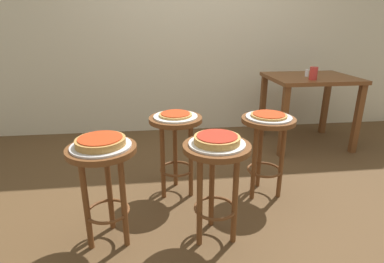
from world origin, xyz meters
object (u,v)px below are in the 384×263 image
(serving_plate_middle, at_px, (101,146))
(stool_rear, at_px, (176,137))
(stool_middle, at_px, (104,172))
(pizza_middle, at_px, (101,141))
(pizza_rear, at_px, (175,114))
(cup_near_edge, at_px, (313,73))
(stool_foreground, at_px, (216,169))
(stool_leftside, at_px, (267,138))
(serving_plate_foreground, at_px, (217,144))
(pizza_foreground, at_px, (217,139))
(pizza_leftside, at_px, (269,115))
(serving_plate_leftside, at_px, (269,117))
(condiment_shaker, at_px, (307,73))
(dining_table, at_px, (310,88))
(serving_plate_rear, at_px, (176,116))

(serving_plate_middle, xyz_separation_m, stool_rear, (0.47, 0.54, -0.17))
(stool_middle, xyz_separation_m, pizza_middle, (-0.00, -0.00, 0.20))
(serving_plate_middle, xyz_separation_m, pizza_rear, (0.47, 0.54, 0.02))
(stool_middle, height_order, cup_near_edge, cup_near_edge)
(stool_foreground, relative_size, stool_leftside, 1.00)
(stool_foreground, xyz_separation_m, serving_plate_middle, (-0.67, 0.05, 0.17))
(stool_foreground, bearing_deg, serving_plate_middle, 175.88)
(serving_plate_foreground, bearing_deg, pizza_foreground, -90.00)
(stool_middle, xyz_separation_m, pizza_leftside, (1.17, 0.44, 0.18))
(stool_foreground, xyz_separation_m, serving_plate_leftside, (0.50, 0.48, 0.17))
(pizza_foreground, bearing_deg, condiment_shaker, 49.43)
(dining_table, xyz_separation_m, cup_near_edge, (-0.09, -0.21, 0.20))
(condiment_shaker, bearing_deg, serving_plate_middle, -143.49)
(pizza_foreground, distance_m, pizza_rear, 0.62)
(serving_plate_middle, bearing_deg, condiment_shaker, 36.51)
(serving_plate_foreground, xyz_separation_m, condiment_shaker, (1.28, 1.49, 0.16))
(stool_middle, xyz_separation_m, serving_plate_rear, (0.47, 0.54, 0.17))
(serving_plate_middle, xyz_separation_m, condiment_shaker, (1.95, 1.44, 0.16))
(serving_plate_middle, relative_size, pizza_middle, 1.22)
(condiment_shaker, bearing_deg, cup_near_edge, -98.57)
(serving_plate_rear, height_order, pizza_rear, pizza_rear)
(stool_middle, relative_size, stool_rear, 1.00)
(pizza_middle, distance_m, pizza_leftside, 1.25)
(condiment_shaker, bearing_deg, serving_plate_leftside, -127.82)
(stool_foreground, distance_m, serving_plate_leftside, 0.71)
(stool_rear, bearing_deg, stool_leftside, -8.45)
(pizza_leftside, bearing_deg, stool_middle, -159.53)
(serving_plate_leftside, distance_m, pizza_leftside, 0.02)
(cup_near_edge, bearing_deg, stool_foreground, -133.85)
(serving_plate_leftside, relative_size, serving_plate_rear, 1.03)
(stool_foreground, relative_size, serving_plate_foreground, 1.93)
(pizza_leftside, relative_size, pizza_rear, 1.08)
(pizza_rear, bearing_deg, serving_plate_middle, -131.14)
(stool_middle, bearing_deg, serving_plate_foreground, -4.12)
(stool_middle, distance_m, pizza_middle, 0.20)
(serving_plate_foreground, height_order, stool_leftside, serving_plate_foreground)
(serving_plate_foreground, relative_size, pizza_middle, 1.17)
(stool_middle, bearing_deg, pizza_rear, 48.86)
(serving_plate_middle, bearing_deg, pizza_middle, 180.00)
(serving_plate_leftside, bearing_deg, condiment_shaker, 52.18)
(stool_foreground, xyz_separation_m, stool_leftside, (0.50, 0.48, 0.00))
(pizza_rear, relative_size, cup_near_edge, 1.95)
(pizza_rear, relative_size, dining_table, 0.28)
(stool_rear, relative_size, condiment_shaker, 8.65)
(pizza_leftside, bearing_deg, dining_table, 50.49)
(pizza_middle, distance_m, serving_plate_rear, 0.72)
(serving_plate_rear, relative_size, cup_near_edge, 2.61)
(serving_plate_foreground, relative_size, stool_rear, 0.52)
(pizza_middle, xyz_separation_m, serving_plate_leftside, (1.17, 0.44, -0.03))
(pizza_middle, distance_m, serving_plate_leftside, 1.25)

